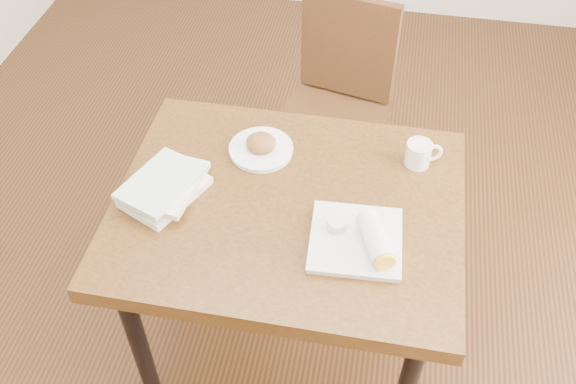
% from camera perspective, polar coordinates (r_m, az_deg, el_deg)
% --- Properties ---
extents(ground, '(4.00, 5.00, 0.01)m').
position_cam_1_polar(ground, '(2.60, 0.00, -12.35)').
color(ground, '#472814').
rests_on(ground, ground).
extents(table, '(1.08, 0.87, 0.75)m').
position_cam_1_polar(table, '(2.06, 0.00, -2.62)').
color(table, brown).
rests_on(table, ground).
extents(chair_far, '(0.50, 0.50, 0.95)m').
position_cam_1_polar(chair_far, '(2.72, 4.41, 8.43)').
color(chair_far, '#492B15').
rests_on(chair_far, ground).
extents(plate_scone, '(0.22, 0.22, 0.07)m').
position_cam_1_polar(plate_scone, '(2.15, -2.41, 4.01)').
color(plate_scone, white).
rests_on(plate_scone, table).
extents(coffee_mug, '(0.12, 0.08, 0.08)m').
position_cam_1_polar(coffee_mug, '(2.13, 11.62, 3.40)').
color(coffee_mug, white).
rests_on(coffee_mug, table).
extents(plate_burrito, '(0.28, 0.28, 0.09)m').
position_cam_1_polar(plate_burrito, '(1.87, 6.55, -4.22)').
color(plate_burrito, white).
rests_on(plate_burrito, table).
extents(book_stack, '(0.27, 0.31, 0.07)m').
position_cam_1_polar(book_stack, '(2.03, -10.84, 0.44)').
color(book_stack, white).
rests_on(book_stack, table).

